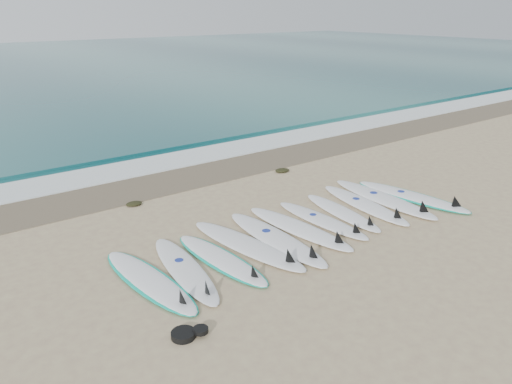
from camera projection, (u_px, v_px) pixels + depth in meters
ground at (300, 231)px, 9.43m from camera, size 120.00×120.00×0.00m
wet_sand_band at (191, 176)px, 12.50m from camera, size 120.00×1.80×0.01m
foam_band at (165, 162)px, 13.55m from camera, size 120.00×1.40×0.04m
wave_crest at (142, 149)px, 14.66m from camera, size 120.00×1.00×0.10m
surfboard_0 at (150, 281)px, 7.62m from camera, size 0.80×2.55×0.32m
surfboard_1 at (186, 270)px, 7.92m from camera, size 0.87×2.54×0.32m
surfboard_2 at (222, 260)px, 8.27m from camera, size 0.70×2.38×0.30m
surfboard_3 at (249, 246)px, 8.72m from camera, size 0.95×2.80×0.35m
surfboard_4 at (278, 239)px, 8.97m from camera, size 0.66×2.79×0.35m
surfboard_5 at (301, 229)px, 9.39m from camera, size 0.76×2.68×0.34m
surfboard_6 at (324, 220)px, 9.77m from camera, size 0.57×2.39×0.30m
surfboard_7 at (344, 213)px, 10.14m from camera, size 0.77×2.34×0.29m
surfboard_8 at (366, 205)px, 10.52m from camera, size 0.89×2.67×0.34m
surfboard_9 at (386, 199)px, 10.83m from camera, size 0.76×2.91×0.37m
surfboard_10 at (413, 197)px, 11.00m from camera, size 0.98×2.79×0.35m
seaweed_near at (134, 204)px, 10.65m from camera, size 0.35×0.27×0.07m
seaweed_far at (282, 170)px, 12.81m from camera, size 0.39×0.31×0.08m
leash_coil at (187, 334)px, 6.39m from camera, size 0.46×0.36×0.11m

